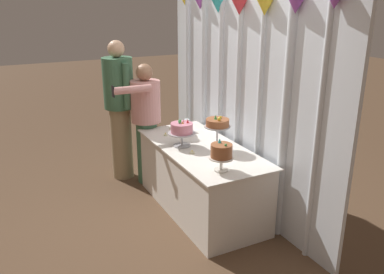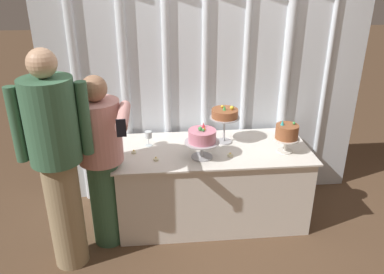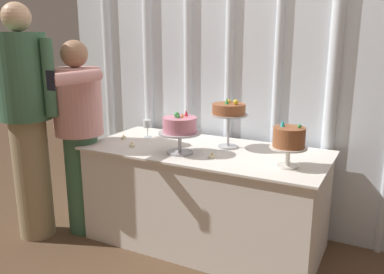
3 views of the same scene
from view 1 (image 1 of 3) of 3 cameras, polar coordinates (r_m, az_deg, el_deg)
ground_plane at (r=4.48m, az=0.06°, el=-10.38°), size 24.00×24.00×0.00m
draped_curtain at (r=4.30m, az=6.69°, el=7.22°), size 3.07×0.18×2.50m
cake_table at (r=4.35m, az=1.24°, el=-5.90°), size 1.72×0.79×0.73m
cake_display_leftmost at (r=4.18m, az=-1.46°, el=1.07°), size 0.29×0.29×0.29m
cake_display_center at (r=4.08m, az=3.63°, el=1.79°), size 0.27×0.27×0.37m
cake_display_rightmost at (r=3.59m, az=4.20°, el=-2.18°), size 0.23×0.23×0.30m
wine_glass at (r=4.70m, az=-0.76°, el=2.10°), size 0.06×0.06×0.14m
tealight_far_left at (r=4.79m, az=-2.99°, el=1.23°), size 0.04×0.04×0.03m
tealight_near_left at (r=4.56m, az=-3.78°, el=0.31°), size 0.04×0.04×0.04m
tealight_near_right at (r=4.03m, az=0.02°, el=-2.22°), size 0.05×0.05×0.04m
guest_girl_blue_dress at (r=4.90m, az=-6.58°, el=2.40°), size 0.53×0.64×1.49m
guest_man_pink_jacket at (r=5.05m, az=-10.26°, el=4.39°), size 0.53×0.42×1.74m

